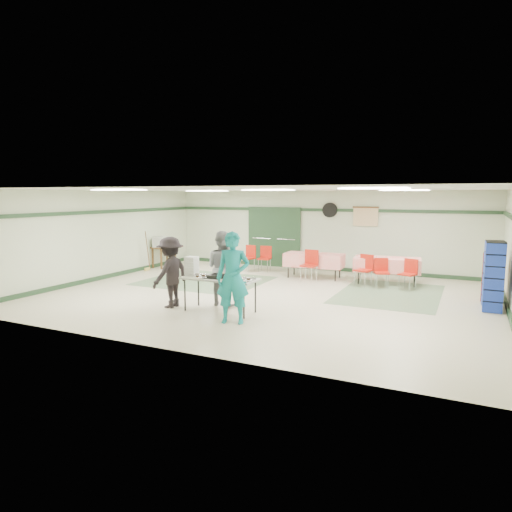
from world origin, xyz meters
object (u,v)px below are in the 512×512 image
at_px(chair_b, 365,267).
at_px(broom, 148,250).
at_px(chair_loose_a, 265,256).
at_px(crate_stack_blue_b, 494,277).
at_px(chair_loose_b, 249,255).
at_px(volunteer_dark, 170,272).
at_px(serving_table, 220,280).
at_px(chair_a, 381,270).
at_px(crate_stack_blue_a, 493,274).
at_px(volunteer_grey, 223,268).
at_px(office_printer, 161,242).
at_px(crate_stack_red, 492,277).
at_px(volunteer_teal, 233,278).
at_px(dining_table_a, 387,264).
at_px(chair_d, 310,262).
at_px(chair_c, 409,271).
at_px(printer_table, 164,250).
at_px(dining_table_b, 314,260).

distance_m(chair_b, broom, 7.23).
bearing_deg(chair_loose_a, crate_stack_blue_b, -28.24).
bearing_deg(chair_loose_b, volunteer_dark, -71.37).
xyz_separation_m(serving_table, chair_a, (2.72, 4.26, -0.21)).
relative_size(crate_stack_blue_a, broom, 1.15).
distance_m(volunteer_grey, office_printer, 5.97).
relative_size(chair_a, crate_stack_red, 0.68).
relative_size(volunteer_teal, volunteer_dark, 1.14).
height_order(dining_table_a, chair_d, chair_d).
xyz_separation_m(chair_loose_a, office_printer, (-3.56, -0.98, 0.41)).
relative_size(volunteer_grey, chair_c, 2.09).
height_order(chair_a, broom, broom).
distance_m(chair_loose_b, crate_stack_red, 7.40).
xyz_separation_m(volunteer_grey, chair_loose_b, (-1.57, 4.55, -0.34)).
height_order(crate_stack_blue_b, office_printer, crate_stack_blue_b).
relative_size(chair_c, crate_stack_blue_b, 0.54).
xyz_separation_m(dining_table_a, chair_c, (0.69, -0.57, -0.06)).
distance_m(volunteer_teal, volunteer_grey, 1.52).
bearing_deg(volunteer_grey, serving_table, 125.99).
relative_size(chair_c, office_printer, 1.81).
relative_size(chair_a, chair_loose_a, 0.96).
bearing_deg(volunteer_grey, chair_b, -111.24).
distance_m(chair_d, crate_stack_blue_a, 4.96).
height_order(serving_table, volunteer_grey, volunteer_grey).
bearing_deg(chair_loose_b, printer_table, -156.43).
bearing_deg(broom, crate_stack_blue_b, -17.04).
xyz_separation_m(chair_c, chair_loose_a, (-4.77, 1.06, 0.01)).
relative_size(crate_stack_blue_b, printer_table, 1.72).
distance_m(volunteer_dark, chair_a, 5.90).
distance_m(volunteer_teal, chair_loose_a, 6.29).
bearing_deg(volunteer_teal, chair_loose_a, 91.14).
bearing_deg(chair_a, chair_loose_a, 146.22).
height_order(volunteer_dark, office_printer, volunteer_dark).
bearing_deg(broom, chair_loose_a, 12.94).
bearing_deg(serving_table, crate_stack_blue_b, 25.71).
relative_size(crate_stack_blue_a, crate_stack_red, 1.27).
bearing_deg(chair_a, volunteer_dark, -151.16).
bearing_deg(chair_b, serving_table, -99.12).
distance_m(volunteer_grey, chair_c, 5.24).
bearing_deg(chair_loose_a, chair_a, -20.93).
relative_size(chair_a, broom, 0.61).
height_order(chair_b, office_printer, office_printer).
bearing_deg(dining_table_b, volunteer_dark, -112.59).
bearing_deg(broom, crate_stack_red, -11.30).
bearing_deg(crate_stack_red, printer_table, 175.16).
height_order(chair_d, printer_table, chair_d).
xyz_separation_m(serving_table, printer_table, (-4.87, 4.51, -0.08)).
relative_size(chair_a, crate_stack_blue_b, 0.53).
bearing_deg(chair_b, volunteer_grey, -105.29).
height_order(volunteer_dark, crate_stack_blue_a, volunteer_dark).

